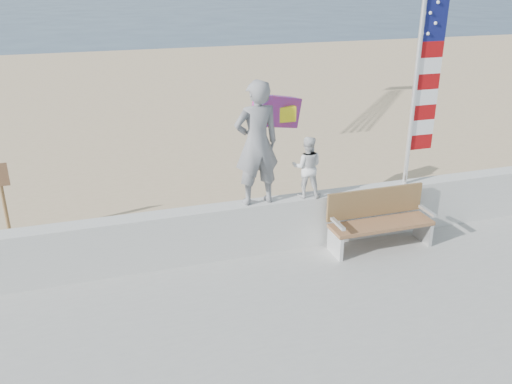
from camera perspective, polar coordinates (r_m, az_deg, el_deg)
ground at (r=7.77m, az=2.72°, el=-14.34°), size 220.00×220.00×0.00m
sand at (r=15.67m, az=-8.78°, el=5.02°), size 90.00×40.00×0.08m
seawall at (r=9.06m, az=-1.59°, el=-3.90°), size 30.00×0.35×0.90m
adult at (r=8.59m, az=0.07°, el=5.13°), size 0.77×0.53×2.03m
child at (r=9.04m, az=5.39°, el=2.64°), size 0.62×0.55×1.05m
bench at (r=9.52m, az=12.81°, el=-2.75°), size 1.80×0.57×1.00m
flag at (r=9.66m, az=17.15°, el=11.58°), size 0.50×0.08×3.50m
parafoil_kite at (r=10.38m, az=2.26°, el=8.47°), size 1.15×0.74×0.78m
sign at (r=10.58m, az=-25.13°, el=-0.30°), size 0.32×0.07×1.46m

